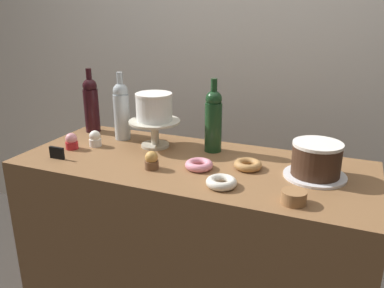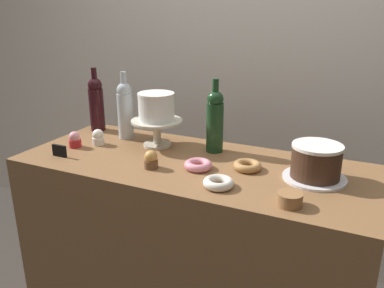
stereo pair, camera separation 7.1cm
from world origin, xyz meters
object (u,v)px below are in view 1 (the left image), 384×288
object	(u,v)px
wine_bottle_dark_red	(91,104)
cupcake_caramel	(152,161)
wine_bottle_green	(213,120)
donut_pink	(199,165)
cupcake_strawberry	(72,141)
white_layer_cake	(154,107)
cookie_stack	(294,197)
cake_stand_pedestal	(155,129)
price_sign_chalkboard	(57,153)
donut_sugar	(221,182)
chocolate_round_cake	(316,159)
wine_bottle_clear	(122,110)
donut_maple	(248,165)
cupcake_vanilla	(95,139)

from	to	relation	value
wine_bottle_dark_red	cupcake_caramel	world-z (taller)	wine_bottle_dark_red
wine_bottle_green	donut_pink	bearing A→B (deg)	-84.96
wine_bottle_green	cupcake_strawberry	world-z (taller)	wine_bottle_green
white_layer_cake	cookie_stack	xyz separation A→B (m)	(0.68, -0.33, -0.17)
cupcake_caramel	cake_stand_pedestal	bearing A→B (deg)	114.61
cake_stand_pedestal	wine_bottle_dark_red	xyz separation A→B (m)	(-0.41, 0.09, 0.06)
cake_stand_pedestal	wine_bottle_green	xyz separation A→B (m)	(0.27, 0.05, 0.06)
donut_pink	price_sign_chalkboard	size ratio (longest dim) A/B	1.60
wine_bottle_green	donut_pink	size ratio (longest dim) A/B	2.91
wine_bottle_dark_red	price_sign_chalkboard	size ratio (longest dim) A/B	4.65
donut_pink	price_sign_chalkboard	world-z (taller)	price_sign_chalkboard
cookie_stack	cake_stand_pedestal	bearing A→B (deg)	154.22
white_layer_cake	donut_sugar	size ratio (longest dim) A/B	1.48
chocolate_round_cake	wine_bottle_clear	size ratio (longest dim) A/B	0.57
wine_bottle_dark_red	cupcake_strawberry	distance (m)	0.29
donut_sugar	cake_stand_pedestal	bearing A→B (deg)	144.83
donut_pink	donut_maple	world-z (taller)	same
wine_bottle_clear	cookie_stack	bearing A→B (deg)	-22.82
wine_bottle_green	donut_sugar	world-z (taller)	wine_bottle_green
cupcake_strawberry	chocolate_round_cake	bearing A→B (deg)	5.13
donut_sugar	cookie_stack	world-z (taller)	cookie_stack
cupcake_caramel	cupcake_vanilla	xyz separation A→B (m)	(-0.37, 0.14, 0.00)
cake_stand_pedestal	wine_bottle_dark_red	bearing A→B (deg)	167.78
cupcake_caramel	donut_sugar	bearing A→B (deg)	-9.37
white_layer_cake	cupcake_strawberry	world-z (taller)	white_layer_cake
white_layer_cake	donut_pink	world-z (taller)	white_layer_cake
wine_bottle_clear	wine_bottle_dark_red	distance (m)	0.21
cake_stand_pedestal	donut_sugar	xyz separation A→B (m)	(0.42, -0.30, -0.07)
cupcake_vanilla	cupcake_caramel	bearing A→B (deg)	-21.22
wine_bottle_clear	cupcake_vanilla	bearing A→B (deg)	-112.68
cake_stand_pedestal	wine_bottle_clear	distance (m)	0.21
cake_stand_pedestal	donut_maple	distance (m)	0.48
cake_stand_pedestal	cookie_stack	size ratio (longest dim) A/B	2.79
white_layer_cake	wine_bottle_clear	bearing A→B (deg)	168.26
chocolate_round_cake	donut_pink	size ratio (longest dim) A/B	1.65
wine_bottle_dark_red	white_layer_cake	bearing A→B (deg)	-12.22
wine_bottle_dark_red	donut_maple	bearing A→B (deg)	-12.03
wine_bottle_clear	cookie_stack	size ratio (longest dim) A/B	3.87
wine_bottle_green	wine_bottle_clear	size ratio (longest dim) A/B	1.00
price_sign_chalkboard	white_layer_cake	bearing A→B (deg)	44.08
donut_sugar	donut_maple	bearing A→B (deg)	77.23
wine_bottle_green	cupcake_strawberry	bearing A→B (deg)	-159.87
wine_bottle_dark_red	donut_sugar	distance (m)	0.92
cake_stand_pedestal	wine_bottle_green	size ratio (longest dim) A/B	0.72
white_layer_cake	cupcake_vanilla	world-z (taller)	white_layer_cake
wine_bottle_green	donut_sugar	distance (m)	0.40
white_layer_cake	cupcake_caramel	world-z (taller)	white_layer_cake
wine_bottle_green	donut_maple	world-z (taller)	wine_bottle_green
white_layer_cake	cookie_stack	world-z (taller)	white_layer_cake
donut_pink	donut_sugar	world-z (taller)	same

